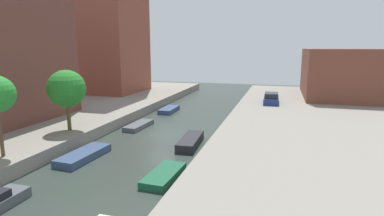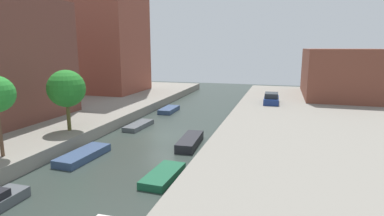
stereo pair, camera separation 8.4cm
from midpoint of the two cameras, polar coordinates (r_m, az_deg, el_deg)
name	(u,v)px [view 1 (the left image)]	position (r m, az deg, el deg)	size (l,w,h in m)	color
ground_plane	(161,136)	(27.73, -5.72, -5.21)	(84.00, 84.00, 0.00)	#2D3833
quay_left	(24,120)	(35.87, -28.60, -1.96)	(20.00, 64.00, 1.00)	gray
quay_right	(347,146)	(26.20, 26.59, -6.20)	(20.00, 64.00, 1.00)	gray
apartment_tower_far	(105,3)	(50.47, -15.83, 18.01)	(10.00, 10.09, 26.35)	brown
low_block_right	(342,73)	(47.99, 25.82, 5.84)	(10.00, 14.84, 6.55)	brown
street_tree_2	(67,89)	(27.06, -22.15, 3.30)	(3.02, 3.02, 5.00)	brown
parked_car	(271,99)	(39.15, 14.31, 1.64)	(1.83, 4.10, 1.33)	navy
moored_boat_left_2	(84,155)	(23.48, -19.41, -8.18)	(1.85, 4.50, 0.53)	#33476B
moored_boat_left_3	(139,125)	(30.92, -9.84, -3.18)	(1.56, 4.11, 0.44)	#4C5156
moored_boat_left_4	(169,110)	(37.95, -4.31, -0.32)	(1.60, 3.91, 0.53)	#33476B
moored_boat_right_2	(164,175)	(19.08, -5.32, -12.22)	(1.69, 3.77, 0.45)	#195638
moored_boat_right_3	(190,141)	(25.06, -0.41, -6.14)	(1.63, 4.57, 0.67)	#232328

